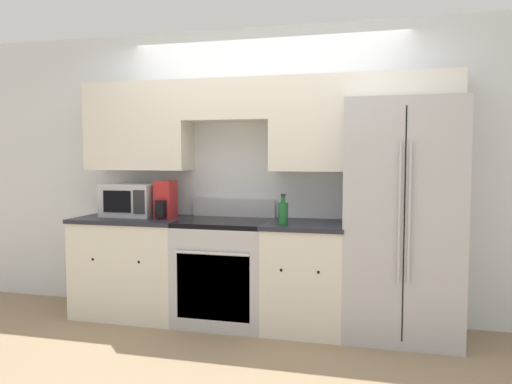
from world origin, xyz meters
The scene contains 9 objects.
ground_plane centered at (0.00, 0.00, 0.00)m, with size 12.00×12.00×0.00m, color #937A5B.
wall_back centered at (0.02, 0.59, 1.47)m, with size 8.00×0.39×2.60m.
lower_cabinets_left centered at (-1.16, 0.31, 0.45)m, with size 0.99×0.64×0.90m.
lower_cabinets_right centered at (0.43, 0.31, 0.45)m, with size 0.67×0.64×0.90m.
oven_range centered at (-0.28, 0.31, 0.45)m, with size 0.78×0.65×1.06m.
refrigerator centered at (1.20, 0.38, 0.94)m, with size 0.89×0.80×1.89m.
microwave centered at (-1.21, 0.38, 1.04)m, with size 0.49×0.35×0.30m.
bottle centered at (0.27, 0.13, 1.00)m, with size 0.08×0.08×0.25m.
electric_kettle centered at (-0.85, 0.33, 1.05)m, with size 0.15×0.25×0.33m.
Camera 1 is at (1.04, -3.77, 1.44)m, focal length 35.00 mm.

